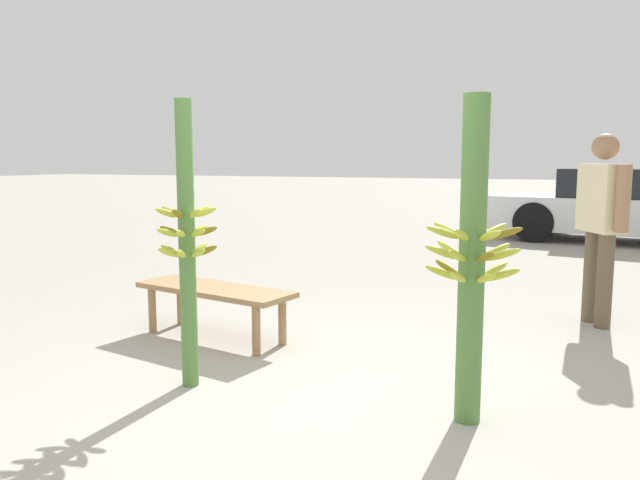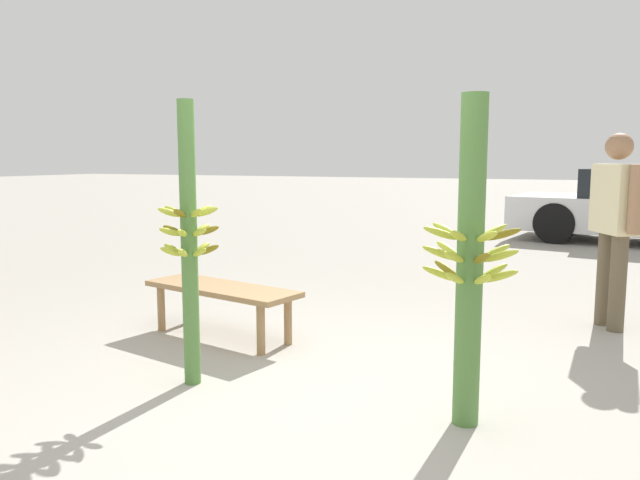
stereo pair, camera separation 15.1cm
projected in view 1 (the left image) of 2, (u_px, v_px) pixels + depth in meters
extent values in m
plane|color=#9E998E|center=(303.00, 406.00, 3.45)|extent=(80.00, 80.00, 0.00)
cylinder|color=#4C7A38|center=(187.00, 246.00, 3.68)|extent=(0.10, 0.10, 1.71)
ellipsoid|color=#ADB733|center=(195.00, 213.00, 3.56)|extent=(0.14, 0.10, 0.08)
ellipsoid|color=#ADB733|center=(205.00, 212.00, 3.65)|extent=(0.15, 0.09, 0.08)
ellipsoid|color=#ADB733|center=(200.00, 211.00, 3.74)|extent=(0.07, 0.15, 0.08)
ellipsoid|color=#ADB733|center=(185.00, 211.00, 3.76)|extent=(0.11, 0.14, 0.08)
ellipsoid|color=#ADB733|center=(171.00, 211.00, 3.70)|extent=(0.14, 0.04, 0.08)
ellipsoid|color=#ADB733|center=(167.00, 213.00, 3.60)|extent=(0.12, 0.13, 0.08)
ellipsoid|color=#736414|center=(178.00, 214.00, 3.54)|extent=(0.06, 0.15, 0.08)
ellipsoid|color=#ADB733|center=(168.00, 233.00, 3.60)|extent=(0.11, 0.14, 0.08)
ellipsoid|color=#ADB733|center=(181.00, 234.00, 3.55)|extent=(0.08, 0.15, 0.08)
ellipsoid|color=#ADB733|center=(198.00, 233.00, 3.59)|extent=(0.15, 0.09, 0.08)
ellipsoid|color=#736414|center=(206.00, 231.00, 3.68)|extent=(0.14, 0.10, 0.08)
ellipsoid|color=#ADB733|center=(199.00, 230.00, 3.76)|extent=(0.06, 0.15, 0.08)
ellipsoid|color=#ADB733|center=(184.00, 229.00, 3.77)|extent=(0.12, 0.13, 0.08)
ellipsoid|color=#736414|center=(170.00, 231.00, 3.70)|extent=(0.15, 0.05, 0.08)
ellipsoid|color=#ADB733|center=(198.00, 253.00, 3.60)|extent=(0.15, 0.09, 0.09)
ellipsoid|color=#736414|center=(206.00, 251.00, 3.69)|extent=(0.14, 0.10, 0.09)
ellipsoid|color=#ADB733|center=(200.00, 249.00, 3.77)|extent=(0.06, 0.15, 0.09)
ellipsoid|color=#ADB733|center=(184.00, 249.00, 3.78)|extent=(0.12, 0.13, 0.09)
ellipsoid|color=#ADB733|center=(171.00, 250.00, 3.71)|extent=(0.14, 0.05, 0.09)
ellipsoid|color=#ADB733|center=(169.00, 253.00, 3.62)|extent=(0.11, 0.14, 0.09)
ellipsoid|color=#ADB733|center=(181.00, 254.00, 3.57)|extent=(0.08, 0.15, 0.09)
cylinder|color=#4C7A38|center=(472.00, 262.00, 3.16)|extent=(0.13, 0.13, 1.68)
ellipsoid|color=#736414|center=(470.00, 229.00, 3.29)|extent=(0.08, 0.19, 0.09)
ellipsoid|color=#ADB733|center=(448.00, 230.00, 3.25)|extent=(0.19, 0.11, 0.09)
ellipsoid|color=#ADB733|center=(444.00, 233.00, 3.13)|extent=(0.19, 0.12, 0.09)
ellipsoid|color=#ADB733|center=(462.00, 235.00, 3.02)|extent=(0.08, 0.19, 0.09)
ellipsoid|color=#ADB733|center=(490.00, 236.00, 3.00)|extent=(0.15, 0.17, 0.09)
ellipsoid|color=#736414|center=(504.00, 233.00, 3.09)|extent=(0.19, 0.04, 0.09)
ellipsoid|color=#ADB733|center=(494.00, 230.00, 3.22)|extent=(0.14, 0.17, 0.09)
ellipsoid|color=#ADB733|center=(442.00, 252.00, 3.16)|extent=(0.19, 0.10, 0.10)
ellipsoid|color=#ADB733|center=(457.00, 256.00, 3.04)|extent=(0.10, 0.19, 0.10)
ellipsoid|color=#736414|center=(485.00, 257.00, 3.01)|extent=(0.13, 0.18, 0.10)
ellipsoid|color=#ADB733|center=(502.00, 255.00, 3.08)|extent=(0.19, 0.06, 0.10)
ellipsoid|color=#ADB733|center=(496.00, 251.00, 3.21)|extent=(0.16, 0.16, 0.10)
ellipsoid|color=#ADB733|center=(473.00, 248.00, 3.30)|extent=(0.06, 0.19, 0.10)
ellipsoid|color=#ADB733|center=(450.00, 249.00, 3.28)|extent=(0.18, 0.13, 0.10)
ellipsoid|color=#ADB733|center=(458.00, 277.00, 3.05)|extent=(0.09, 0.19, 0.10)
ellipsoid|color=#ADB733|center=(486.00, 278.00, 3.02)|extent=(0.14, 0.18, 0.10)
ellipsoid|color=#ADB733|center=(502.00, 275.00, 3.10)|extent=(0.19, 0.05, 0.10)
ellipsoid|color=#ADB733|center=(494.00, 270.00, 3.23)|extent=(0.15, 0.16, 0.10)
ellipsoid|color=#ADB733|center=(471.00, 268.00, 3.31)|extent=(0.07, 0.19, 0.10)
ellipsoid|color=#736414|center=(448.00, 269.00, 3.28)|extent=(0.18, 0.12, 0.10)
ellipsoid|color=#ADB733|center=(442.00, 273.00, 3.17)|extent=(0.19, 0.10, 0.10)
cylinder|color=brown|center=(591.00, 276.00, 5.21)|extent=(0.17, 0.17, 0.77)
cylinder|color=brown|center=(605.00, 281.00, 5.01)|extent=(0.17, 0.17, 0.77)
cube|color=beige|center=(602.00, 198.00, 5.03)|extent=(0.39, 0.49, 0.55)
cylinder|color=#936B4C|center=(584.00, 194.00, 5.30)|extent=(0.14, 0.14, 0.52)
cylinder|color=#936B4C|center=(623.00, 199.00, 4.75)|extent=(0.14, 0.14, 0.52)
sphere|color=#936B4C|center=(605.00, 147.00, 4.97)|extent=(0.21, 0.21, 0.21)
cube|color=#99754C|center=(214.00, 289.00, 4.71)|extent=(1.35, 0.68, 0.04)
cylinder|color=#99754C|center=(180.00, 303.00, 5.15)|extent=(0.06, 0.06, 0.36)
cylinder|color=#99754C|center=(282.00, 321.00, 4.57)|extent=(0.06, 0.06, 0.36)
cylinder|color=#99754C|center=(152.00, 310.00, 4.90)|extent=(0.06, 0.06, 0.36)
cylinder|color=#99754C|center=(256.00, 330.00, 4.32)|extent=(0.06, 0.06, 0.36)
cube|color=silver|center=(627.00, 214.00, 10.18)|extent=(4.41, 2.32, 0.56)
cube|color=black|center=(640.00, 183.00, 10.03)|extent=(2.53, 1.89, 0.46)
cylinder|color=black|center=(534.00, 222.00, 10.21)|extent=(0.68, 0.30, 0.66)
cylinder|color=black|center=(552.00, 215.00, 11.50)|extent=(0.68, 0.30, 0.66)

